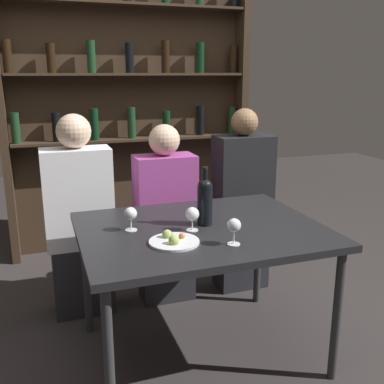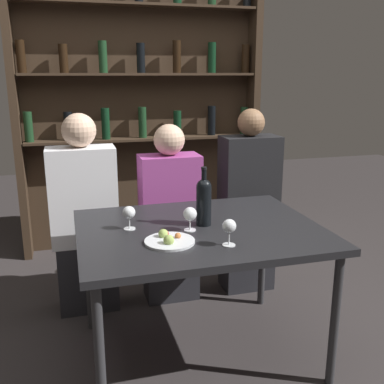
{
  "view_description": "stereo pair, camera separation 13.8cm",
  "coord_description": "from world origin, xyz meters",
  "px_view_note": "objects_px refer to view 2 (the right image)",
  "views": [
    {
      "loc": [
        -0.75,
        -2.03,
        1.49
      ],
      "look_at": [
        0.0,
        0.14,
        0.88
      ],
      "focal_mm": 42.0,
      "sensor_mm": 36.0,
      "label": 1
    },
    {
      "loc": [
        -0.62,
        -2.07,
        1.49
      ],
      "look_at": [
        0.0,
        0.14,
        0.88
      ],
      "focal_mm": 42.0,
      "sensor_mm": 36.0,
      "label": 2
    }
  ],
  "objects_px": {
    "wine_glass_0": "(190,215)",
    "seated_person_center": "(170,219)",
    "food_plate_0": "(169,240)",
    "seated_person_left": "(85,221)",
    "seated_person_right": "(248,207)",
    "wine_glass_1": "(129,213)",
    "wine_bottle": "(204,200)",
    "wine_glass_2": "(229,227)"
  },
  "relations": [
    {
      "from": "wine_glass_0",
      "to": "seated_person_center",
      "type": "relative_size",
      "value": 0.1
    },
    {
      "from": "wine_glass_0",
      "to": "food_plate_0",
      "type": "relative_size",
      "value": 0.52
    },
    {
      "from": "wine_glass_0",
      "to": "seated_person_left",
      "type": "height_order",
      "value": "seated_person_left"
    },
    {
      "from": "seated_person_left",
      "to": "seated_person_right",
      "type": "relative_size",
      "value": 1.0
    },
    {
      "from": "wine_glass_1",
      "to": "seated_person_left",
      "type": "bearing_deg",
      "value": 108.38
    },
    {
      "from": "wine_glass_0",
      "to": "food_plate_0",
      "type": "xyz_separation_m",
      "value": [
        -0.14,
        -0.13,
        -0.07
      ]
    },
    {
      "from": "wine_bottle",
      "to": "wine_glass_0",
      "type": "relative_size",
      "value": 2.52
    },
    {
      "from": "wine_bottle",
      "to": "wine_glass_2",
      "type": "height_order",
      "value": "wine_bottle"
    },
    {
      "from": "wine_bottle",
      "to": "wine_glass_1",
      "type": "relative_size",
      "value": 2.54
    },
    {
      "from": "wine_glass_0",
      "to": "food_plate_0",
      "type": "distance_m",
      "value": 0.2
    },
    {
      "from": "wine_glass_0",
      "to": "wine_glass_1",
      "type": "xyz_separation_m",
      "value": [
        -0.29,
        0.1,
        0.0
      ]
    },
    {
      "from": "wine_bottle",
      "to": "seated_person_left",
      "type": "xyz_separation_m",
      "value": [
        -0.58,
        0.64,
        -0.27
      ]
    },
    {
      "from": "food_plate_0",
      "to": "seated_person_left",
      "type": "bearing_deg",
      "value": 112.79
    },
    {
      "from": "wine_glass_1",
      "to": "seated_person_left",
      "type": "height_order",
      "value": "seated_person_left"
    },
    {
      "from": "wine_bottle",
      "to": "seated_person_center",
      "type": "relative_size",
      "value": 0.26
    },
    {
      "from": "wine_glass_1",
      "to": "seated_person_center",
      "type": "relative_size",
      "value": 0.1
    },
    {
      "from": "wine_bottle",
      "to": "wine_glass_0",
      "type": "distance_m",
      "value": 0.12
    },
    {
      "from": "wine_glass_2",
      "to": "seated_person_center",
      "type": "height_order",
      "value": "seated_person_center"
    },
    {
      "from": "seated_person_center",
      "to": "seated_person_right",
      "type": "distance_m",
      "value": 0.55
    },
    {
      "from": "wine_glass_0",
      "to": "seated_person_left",
      "type": "bearing_deg",
      "value": 124.68
    },
    {
      "from": "seated_person_left",
      "to": "seated_person_right",
      "type": "distance_m",
      "value": 1.1
    },
    {
      "from": "wine_glass_0",
      "to": "food_plate_0",
      "type": "bearing_deg",
      "value": -136.72
    },
    {
      "from": "wine_glass_0",
      "to": "seated_person_center",
      "type": "bearing_deg",
      "value": 85.18
    },
    {
      "from": "seated_person_center",
      "to": "wine_bottle",
      "type": "bearing_deg",
      "value": -87.15
    },
    {
      "from": "wine_glass_1",
      "to": "seated_person_center",
      "type": "xyz_separation_m",
      "value": [
        0.35,
        0.61,
        -0.26
      ]
    },
    {
      "from": "wine_bottle",
      "to": "seated_person_center",
      "type": "height_order",
      "value": "seated_person_center"
    },
    {
      "from": "wine_glass_2",
      "to": "seated_person_left",
      "type": "bearing_deg",
      "value": 122.65
    },
    {
      "from": "wine_glass_2",
      "to": "seated_person_left",
      "type": "xyz_separation_m",
      "value": [
        -0.61,
        0.95,
        -0.22
      ]
    },
    {
      "from": "wine_glass_1",
      "to": "food_plate_0",
      "type": "xyz_separation_m",
      "value": [
        0.15,
        -0.23,
        -0.07
      ]
    },
    {
      "from": "wine_glass_2",
      "to": "wine_glass_0",
      "type": "bearing_deg",
      "value": 116.14
    },
    {
      "from": "wine_glass_1",
      "to": "food_plate_0",
      "type": "distance_m",
      "value": 0.28
    },
    {
      "from": "wine_glass_0",
      "to": "seated_person_right",
      "type": "xyz_separation_m",
      "value": [
        0.61,
        0.71,
        -0.22
      ]
    },
    {
      "from": "wine_glass_0",
      "to": "seated_person_left",
      "type": "relative_size",
      "value": 0.1
    },
    {
      "from": "seated_person_left",
      "to": "seated_person_center",
      "type": "relative_size",
      "value": 1.07
    },
    {
      "from": "wine_bottle",
      "to": "wine_glass_2",
      "type": "xyz_separation_m",
      "value": [
        0.03,
        -0.31,
        -0.05
      ]
    },
    {
      "from": "wine_bottle",
      "to": "seated_person_left",
      "type": "relative_size",
      "value": 0.24
    },
    {
      "from": "wine_glass_0",
      "to": "wine_glass_1",
      "type": "distance_m",
      "value": 0.31
    },
    {
      "from": "wine_bottle",
      "to": "food_plate_0",
      "type": "height_order",
      "value": "wine_bottle"
    },
    {
      "from": "seated_person_center",
      "to": "food_plate_0",
      "type": "bearing_deg",
      "value": -103.27
    },
    {
      "from": "food_plate_0",
      "to": "seated_person_center",
      "type": "relative_size",
      "value": 0.2
    },
    {
      "from": "wine_glass_2",
      "to": "food_plate_0",
      "type": "distance_m",
      "value": 0.29
    },
    {
      "from": "wine_bottle",
      "to": "seated_person_center",
      "type": "xyz_separation_m",
      "value": [
        -0.03,
        0.64,
        -0.31
      ]
    }
  ]
}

